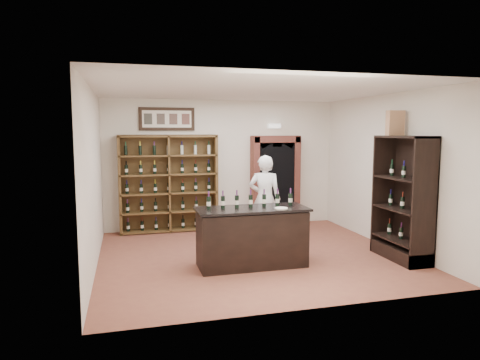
% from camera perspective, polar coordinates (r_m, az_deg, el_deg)
% --- Properties ---
extents(floor, '(5.50, 5.50, 0.00)m').
position_cam_1_polar(floor, '(8.03, 1.73, -9.97)').
color(floor, brown).
rests_on(floor, ground).
extents(ceiling, '(5.50, 5.50, 0.00)m').
position_cam_1_polar(ceiling, '(7.73, 1.81, 11.88)').
color(ceiling, white).
rests_on(ceiling, wall_back).
extents(wall_back, '(5.50, 0.04, 3.00)m').
position_cam_1_polar(wall_back, '(10.14, -2.28, 2.13)').
color(wall_back, white).
rests_on(wall_back, ground).
extents(wall_left, '(0.04, 5.00, 3.00)m').
position_cam_1_polar(wall_left, '(7.43, -18.99, 0.16)').
color(wall_left, white).
rests_on(wall_left, ground).
extents(wall_right, '(0.04, 5.00, 3.00)m').
position_cam_1_polar(wall_right, '(8.92, 18.96, 1.17)').
color(wall_right, white).
rests_on(wall_right, ground).
extents(wine_shelf, '(2.20, 0.38, 2.20)m').
position_cam_1_polar(wine_shelf, '(9.82, -9.48, -0.45)').
color(wine_shelf, brown).
rests_on(wine_shelf, ground).
extents(framed_picture, '(1.25, 0.04, 0.52)m').
position_cam_1_polar(framed_picture, '(9.89, -9.72, 8.01)').
color(framed_picture, black).
rests_on(framed_picture, wall_back).
extents(arched_doorway, '(1.17, 0.35, 2.17)m').
position_cam_1_polar(arched_doorway, '(10.36, 4.70, 0.19)').
color(arched_doorway, black).
rests_on(arched_doorway, ground).
extents(emergency_light, '(0.30, 0.10, 0.10)m').
position_cam_1_polar(emergency_light, '(10.38, 4.59, 7.18)').
color(emergency_light, white).
rests_on(emergency_light, wall_back).
extents(tasting_counter, '(1.88, 0.78, 1.00)m').
position_cam_1_polar(tasting_counter, '(7.28, 1.58, -7.65)').
color(tasting_counter, black).
rests_on(tasting_counter, ground).
extents(counter_bottle_0, '(0.07, 0.07, 0.30)m').
position_cam_1_polar(counter_bottle_0, '(7.07, -4.20, -3.03)').
color(counter_bottle_0, black).
rests_on(counter_bottle_0, tasting_counter).
extents(counter_bottle_1, '(0.07, 0.07, 0.30)m').
position_cam_1_polar(counter_bottle_1, '(7.12, -2.29, -2.95)').
color(counter_bottle_1, black).
rests_on(counter_bottle_1, tasting_counter).
extents(counter_bottle_2, '(0.07, 0.07, 0.30)m').
position_cam_1_polar(counter_bottle_2, '(7.17, -0.42, -2.87)').
color(counter_bottle_2, black).
rests_on(counter_bottle_2, tasting_counter).
extents(counter_bottle_3, '(0.07, 0.07, 0.30)m').
position_cam_1_polar(counter_bottle_3, '(7.23, 1.42, -2.79)').
color(counter_bottle_3, black).
rests_on(counter_bottle_3, tasting_counter).
extents(counter_bottle_4, '(0.07, 0.07, 0.30)m').
position_cam_1_polar(counter_bottle_4, '(7.30, 3.23, -2.71)').
color(counter_bottle_4, black).
rests_on(counter_bottle_4, tasting_counter).
extents(counter_bottle_5, '(0.07, 0.07, 0.30)m').
position_cam_1_polar(counter_bottle_5, '(7.38, 5.00, -2.62)').
color(counter_bottle_5, black).
rests_on(counter_bottle_5, tasting_counter).
extents(counter_bottle_6, '(0.07, 0.07, 0.30)m').
position_cam_1_polar(counter_bottle_6, '(7.47, 6.74, -2.54)').
color(counter_bottle_6, black).
rests_on(counter_bottle_6, tasting_counter).
extents(side_cabinet, '(0.48, 1.20, 2.20)m').
position_cam_1_polar(side_cabinet, '(8.16, 20.96, -4.68)').
color(side_cabinet, black).
rests_on(side_cabinet, ground).
extents(shopkeeper, '(0.78, 0.66, 1.80)m').
position_cam_1_polar(shopkeeper, '(8.74, 3.32, -2.56)').
color(shopkeeper, white).
rests_on(shopkeeper, ground).
extents(plate, '(0.22, 0.22, 0.02)m').
position_cam_1_polar(plate, '(7.12, 5.52, -3.78)').
color(plate, silver).
rests_on(plate, tasting_counter).
extents(wine_crate, '(0.32, 0.13, 0.45)m').
position_cam_1_polar(wine_crate, '(8.28, 19.99, 7.15)').
color(wine_crate, tan).
rests_on(wine_crate, side_cabinet).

